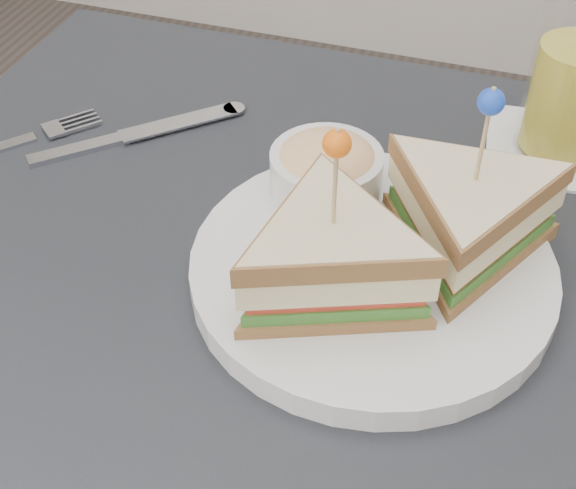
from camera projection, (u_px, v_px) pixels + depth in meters
The scene contains 5 objects.
table at pixel (274, 355), 0.70m from camera, with size 0.80×0.80×0.75m.
plate_meal at pixel (387, 237), 0.63m from camera, with size 0.35×0.33×0.18m.
cutlery_fork at pixel (17, 142), 0.80m from camera, with size 0.14×0.16×0.01m.
cutlery_knife at pixel (130, 136), 0.81m from camera, with size 0.18×0.17×0.01m.
drink_set at pixel (573, 84), 0.74m from camera, with size 0.15×0.15×0.17m.
Camera 1 is at (0.15, -0.42, 1.22)m, focal length 50.00 mm.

